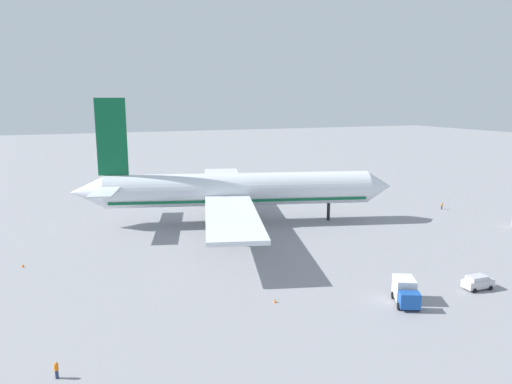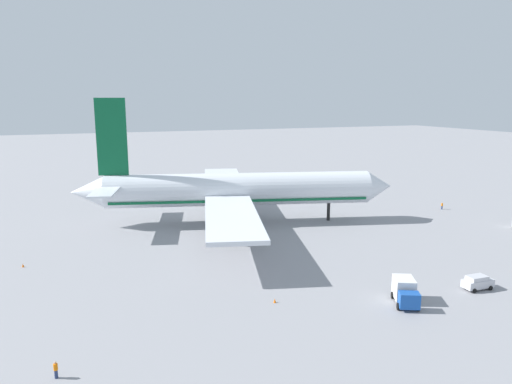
% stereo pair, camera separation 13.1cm
% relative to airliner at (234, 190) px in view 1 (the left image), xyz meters
% --- Properties ---
extents(ground_plane, '(600.00, 600.00, 0.00)m').
position_rel_airliner_xyz_m(ground_plane, '(1.22, -0.35, -7.16)').
color(ground_plane, gray).
extents(airliner, '(67.00, 69.99, 26.25)m').
position_rel_airliner_xyz_m(airliner, '(0.00, 0.00, 0.00)').
color(airliner, silver).
rests_on(airliner, ground).
extents(service_truck_3, '(4.58, 5.92, 3.15)m').
position_rel_airliner_xyz_m(service_truck_3, '(7.35, -46.42, -5.50)').
color(service_truck_3, '#194CA5').
rests_on(service_truck_3, ground).
extents(service_van, '(4.34, 2.17, 1.97)m').
position_rel_airliner_xyz_m(service_van, '(19.77, -46.34, -6.12)').
color(service_van, silver).
rests_on(service_van, ground).
extents(baggage_cart_0, '(3.17, 1.63, 1.18)m').
position_rel_airliner_xyz_m(baggage_cart_0, '(18.48, 46.25, -6.50)').
color(baggage_cart_0, '#595B60').
rests_on(baggage_cart_0, ground).
extents(ground_worker_2, '(0.43, 0.43, 1.72)m').
position_rel_airliner_xyz_m(ground_worker_2, '(-34.18, -47.81, -6.28)').
color(ground_worker_2, navy).
rests_on(ground_worker_2, ground).
extents(ground_worker_3, '(0.56, 0.56, 1.65)m').
position_rel_airliner_xyz_m(ground_worker_3, '(50.64, -6.39, -6.32)').
color(ground_worker_3, navy).
rests_on(ground_worker_3, ground).
extents(traffic_cone_0, '(0.36, 0.36, 0.55)m').
position_rel_airliner_xyz_m(traffic_cone_0, '(-39.65, -13.35, -6.88)').
color(traffic_cone_0, orange).
rests_on(traffic_cone_0, ground).
extents(traffic_cone_3, '(0.36, 0.36, 0.55)m').
position_rel_airliner_xyz_m(traffic_cone_3, '(-8.17, -40.02, -6.88)').
color(traffic_cone_3, orange).
rests_on(traffic_cone_3, ground).
extents(traffic_cone_4, '(0.36, 0.36, 0.55)m').
position_rel_airliner_xyz_m(traffic_cone_4, '(33.17, 37.77, -6.88)').
color(traffic_cone_4, orange).
rests_on(traffic_cone_4, ground).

